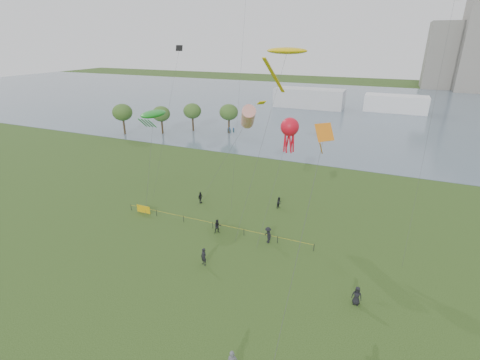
% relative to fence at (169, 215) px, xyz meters
% --- Properties ---
extents(ground_plane, '(400.00, 400.00, 0.00)m').
position_rel_fence_xyz_m(ground_plane, '(10.82, -12.77, -0.55)').
color(ground_plane, '#233E13').
extents(lake, '(400.00, 120.00, 0.08)m').
position_rel_fence_xyz_m(lake, '(10.82, 87.23, -0.53)').
color(lake, slate).
rests_on(lake, ground_plane).
extents(building_low, '(16.00, 18.00, 28.00)m').
position_rel_fence_xyz_m(building_low, '(42.82, 155.23, 13.45)').
color(building_low, slate).
rests_on(building_low, ground_plane).
extents(pavilion_left, '(22.00, 8.00, 6.00)m').
position_rel_fence_xyz_m(pavilion_left, '(-1.18, 82.23, 2.45)').
color(pavilion_left, silver).
rests_on(pavilion_left, ground_plane).
extents(pavilion_right, '(18.00, 7.00, 5.00)m').
position_rel_fence_xyz_m(pavilion_right, '(24.82, 85.23, 1.95)').
color(pavilion_right, white).
rests_on(pavilion_right, ground_plane).
extents(trees, '(26.56, 15.03, 7.07)m').
position_rel_fence_xyz_m(trees, '(-22.56, 36.72, 4.37)').
color(trees, '#382A19').
rests_on(trees, ground_plane).
extents(fence, '(24.07, 0.07, 1.05)m').
position_rel_fence_xyz_m(fence, '(0.00, 0.00, 0.00)').
color(fence, black).
rests_on(fence, ground_plane).
extents(spectator_a, '(1.04, 1.02, 1.69)m').
position_rel_fence_xyz_m(spectator_a, '(7.11, -0.65, 0.29)').
color(spectator_a, black).
rests_on(spectator_a, ground_plane).
extents(spectator_b, '(1.36, 1.37, 1.90)m').
position_rel_fence_xyz_m(spectator_b, '(13.10, -0.33, 0.39)').
color(spectator_b, black).
rests_on(spectator_b, ground_plane).
extents(spectator_c, '(0.50, 0.99, 1.62)m').
position_rel_fence_xyz_m(spectator_c, '(1.39, 5.51, 0.26)').
color(spectator_c, black).
rests_on(spectator_c, ground_plane).
extents(spectator_d, '(0.87, 0.60, 1.71)m').
position_rel_fence_xyz_m(spectator_d, '(23.08, -6.48, 0.30)').
color(spectator_d, black).
rests_on(spectator_d, ground_plane).
extents(spectator_f, '(0.78, 0.65, 1.84)m').
position_rel_fence_xyz_m(spectator_f, '(8.59, -6.67, 0.37)').
color(spectator_f, black).
rests_on(spectator_f, ground_plane).
extents(spectator_g, '(0.77, 0.88, 1.55)m').
position_rel_fence_xyz_m(spectator_g, '(11.71, 8.33, 0.22)').
color(spectator_g, black).
rests_on(spectator_g, ground_plane).
extents(kite_stingray, '(4.63, 11.25, 19.98)m').
position_rel_fence_xyz_m(kite_stingray, '(11.79, 8.09, 18.96)').
color(kite_stingray, '#3F3F42').
extents(kite_windsock, '(7.65, 5.91, 13.72)m').
position_rel_fence_xyz_m(kite_windsock, '(7.28, 7.99, 11.29)').
color(kite_windsock, '#3F3F42').
extents(kite_creature, '(5.79, 11.87, 11.34)m').
position_rel_fence_xyz_m(kite_creature, '(-7.76, 8.97, 10.29)').
color(kite_creature, '#3F3F42').
extents(kite_octopus, '(2.11, 8.06, 12.84)m').
position_rel_fence_xyz_m(kite_octopus, '(13.41, 5.20, 11.15)').
color(kite_octopus, '#3F3F42').
extents(kite_delta, '(1.53, 10.66, 14.94)m').
position_rel_fence_xyz_m(kite_delta, '(19.00, -6.18, 13.06)').
color(kite_delta, '#3F3F42').
extents(small_kites, '(32.43, 4.33, 8.61)m').
position_rel_fence_xyz_m(small_kites, '(9.83, 9.51, 23.33)').
color(small_kites, black).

